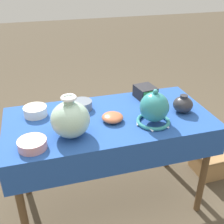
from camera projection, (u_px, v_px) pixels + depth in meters
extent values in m
plane|color=#4C4233|center=(110.00, 200.00, 2.05)|extent=(14.00, 14.00, 0.00)
cylinder|color=brown|center=(22.00, 211.00, 1.54)|extent=(0.04, 0.04, 0.66)
cylinder|color=brown|center=(204.00, 172.00, 1.82)|extent=(0.04, 0.04, 0.66)
cylinder|color=brown|center=(22.00, 157.00, 1.96)|extent=(0.04, 0.04, 0.66)
cylinder|color=brown|center=(169.00, 133.00, 2.23)|extent=(0.04, 0.04, 0.66)
cube|color=brown|center=(109.00, 120.00, 1.72)|extent=(1.23, 0.59, 0.03)
cube|color=#234C9E|center=(109.00, 118.00, 1.71)|extent=(1.25, 0.61, 0.01)
cube|color=#234C9E|center=(125.00, 160.00, 1.49)|extent=(1.25, 0.01, 0.18)
ellipsoid|color=#A8CCB7|center=(70.00, 120.00, 1.49)|extent=(0.21, 0.21, 0.20)
cylinder|color=#A8CCB7|center=(69.00, 101.00, 1.44)|extent=(0.06, 0.06, 0.03)
torus|color=white|center=(69.00, 98.00, 1.43)|extent=(0.08, 0.08, 0.02)
torus|color=teal|center=(153.00, 121.00, 1.65)|extent=(0.20, 0.20, 0.02)
ellipsoid|color=teal|center=(154.00, 107.00, 1.60)|extent=(0.17, 0.17, 0.17)
sphere|color=teal|center=(156.00, 92.00, 1.56)|extent=(0.03, 0.03, 0.03)
cone|color=white|center=(169.00, 119.00, 1.67)|extent=(0.01, 0.03, 0.02)
cone|color=white|center=(155.00, 113.00, 1.73)|extent=(0.03, 0.02, 0.02)
cone|color=white|center=(140.00, 115.00, 1.71)|extent=(0.03, 0.02, 0.02)
cone|color=white|center=(137.00, 124.00, 1.62)|extent=(0.01, 0.03, 0.02)
cone|color=white|center=(151.00, 130.00, 1.56)|extent=(0.03, 0.02, 0.02)
cone|color=white|center=(167.00, 127.00, 1.59)|extent=(0.03, 0.02, 0.02)
cube|color=#232328|center=(145.00, 92.00, 1.93)|extent=(0.14, 0.16, 0.08)
cube|color=green|center=(151.00, 96.00, 1.87)|extent=(0.11, 0.02, 0.07)
cylinder|color=slate|center=(82.00, 105.00, 1.80)|extent=(0.13, 0.13, 0.06)
cylinder|color=white|center=(35.00, 111.00, 1.72)|extent=(0.14, 0.14, 0.06)
cylinder|color=#D19399|center=(32.00, 144.00, 1.42)|extent=(0.15, 0.15, 0.05)
ellipsoid|color=#2D2D33|center=(183.00, 105.00, 1.75)|extent=(0.12, 0.12, 0.10)
cylinder|color=#2D2D33|center=(184.00, 97.00, 1.72)|extent=(0.05, 0.05, 0.02)
ellipsoid|color=#BC6642|center=(112.00, 117.00, 1.66)|extent=(0.13, 0.13, 0.05)
cube|color=#A37A4C|center=(218.00, 160.00, 2.30)|extent=(0.40, 0.26, 0.19)
cube|color=olive|center=(220.00, 151.00, 2.26)|extent=(0.41, 0.27, 0.02)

